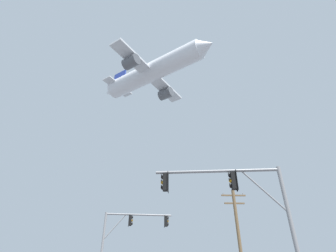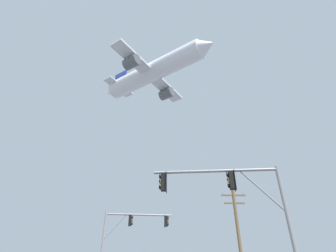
# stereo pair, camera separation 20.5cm
# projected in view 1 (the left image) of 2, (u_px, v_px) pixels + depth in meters

# --- Properties ---
(signal_pole_near) EXTENTS (6.41, 0.96, 6.48)m
(signal_pole_near) POSITION_uv_depth(u_px,v_px,m) (239.00, 199.00, 12.48)
(signal_pole_near) COLOR gray
(signal_pole_near) RESTS_ON ground
(signal_pole_far) EXTENTS (6.05, 0.83, 6.65)m
(signal_pole_far) POSITION_uv_depth(u_px,v_px,m) (127.00, 232.00, 22.61)
(signal_pole_far) COLOR gray
(signal_pole_far) RESTS_ON ground
(utility_pole) EXTENTS (2.20, 0.28, 8.39)m
(utility_pole) POSITION_uv_depth(u_px,v_px,m) (239.00, 236.00, 21.22)
(utility_pole) COLOR brown
(utility_pole) RESTS_ON ground
(airplane) EXTENTS (25.39, 20.21, 7.85)m
(airplane) POSITION_uv_depth(u_px,v_px,m) (153.00, 72.00, 55.82)
(airplane) COLOR white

